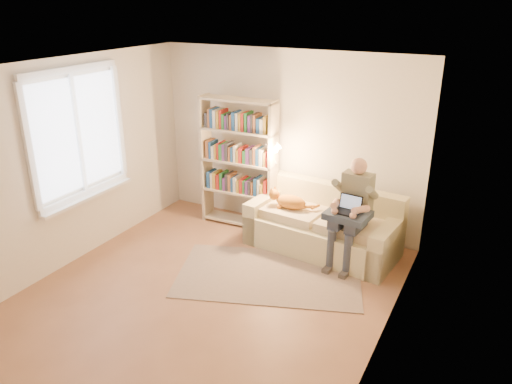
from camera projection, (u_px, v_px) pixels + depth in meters
The scene contains 14 objects.
floor at pixel (207, 295), 5.84m from camera, with size 4.50×4.50×0.00m, color #8D5C40.
ceiling at pixel (197, 68), 4.88m from camera, with size 4.00×4.50×0.02m, color white.
wall_left at pixel (67, 165), 6.22m from camera, with size 0.02×4.50×2.60m, color silver.
wall_right at pixel (388, 229), 4.50m from camera, with size 0.02×4.50×2.60m, color silver.
wall_back at pixel (288, 141), 7.21m from camera, with size 4.00×0.02×2.60m, color silver.
wall_front at pixel (26, 296), 3.50m from camera, with size 4.00×0.02×2.60m, color silver.
window at pixel (82, 155), 6.33m from camera, with size 0.12×1.52×1.69m.
sofa at pixel (323, 228), 6.80m from camera, with size 2.09×1.10×0.85m.
person at pixel (352, 206), 6.27m from camera, with size 0.43×0.64×1.40m.
cat at pixel (288, 201), 6.82m from camera, with size 0.66×0.27×0.24m.
blanket at pixel (346, 215), 6.21m from camera, with size 0.53×0.43×0.08m, color #263244.
laptop at pixel (347, 207), 6.19m from camera, with size 0.32×0.27×0.26m.
bookshelf at pixel (239, 157), 7.27m from camera, with size 1.29×0.35×1.94m.
rug at pixel (269, 275), 6.24m from camera, with size 2.25×1.33×0.01m, color gray.
Camera 1 is at (2.81, -4.15, 3.27)m, focal length 35.00 mm.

